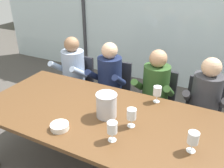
{
  "coord_description": "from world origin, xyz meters",
  "views": [
    {
      "loc": [
        0.99,
        -1.62,
        2.03
      ],
      "look_at": [
        0.0,
        0.35,
        0.92
      ],
      "focal_mm": 37.54,
      "sensor_mm": 36.0,
      "label": 1
    }
  ],
  "objects_px": {
    "person_olive_shirt": "(154,92)",
    "tasting_bowl": "(60,126)",
    "chair_near_curtain": "(78,80)",
    "person_pale_blue_shirt": "(70,73)",
    "chair_right_of_center": "(202,110)",
    "person_navy_polo": "(107,82)",
    "ice_bucket_primary": "(106,105)",
    "wine_glass_by_right_taster": "(112,128)",
    "chair_center": "(157,98)",
    "person_charcoal_jacket": "(204,103)",
    "dining_table": "(96,118)",
    "wine_glass_near_bucket": "(193,139)",
    "wine_glass_center_pour": "(132,115)",
    "chair_left_of_center": "(114,88)",
    "wine_glass_by_left_taster": "(157,92)"
  },
  "relations": [
    {
      "from": "chair_near_curtain",
      "to": "chair_right_of_center",
      "type": "distance_m",
      "value": 1.78
    },
    {
      "from": "person_charcoal_jacket",
      "to": "ice_bucket_primary",
      "type": "height_order",
      "value": "person_charcoal_jacket"
    },
    {
      "from": "chair_left_of_center",
      "to": "person_navy_polo",
      "type": "bearing_deg",
      "value": -102.95
    },
    {
      "from": "person_olive_shirt",
      "to": "person_charcoal_jacket",
      "type": "distance_m",
      "value": 0.58
    },
    {
      "from": "dining_table",
      "to": "chair_right_of_center",
      "type": "bearing_deg",
      "value": 47.53
    },
    {
      "from": "chair_right_of_center",
      "to": "person_pale_blue_shirt",
      "type": "bearing_deg",
      "value": -173.64
    },
    {
      "from": "person_pale_blue_shirt",
      "to": "person_navy_polo",
      "type": "relative_size",
      "value": 1.0
    },
    {
      "from": "wine_glass_center_pour",
      "to": "wine_glass_by_right_taster",
      "type": "height_order",
      "value": "same"
    },
    {
      "from": "chair_right_of_center",
      "to": "wine_glass_by_left_taster",
      "type": "distance_m",
      "value": 0.77
    },
    {
      "from": "person_charcoal_jacket",
      "to": "tasting_bowl",
      "type": "relative_size",
      "value": 7.33
    },
    {
      "from": "person_navy_polo",
      "to": "person_olive_shirt",
      "type": "height_order",
      "value": "same"
    },
    {
      "from": "chair_right_of_center",
      "to": "wine_glass_by_right_taster",
      "type": "relative_size",
      "value": 4.94
    },
    {
      "from": "person_pale_blue_shirt",
      "to": "tasting_bowl",
      "type": "bearing_deg",
      "value": -54.13
    },
    {
      "from": "chair_right_of_center",
      "to": "wine_glass_center_pour",
      "type": "distance_m",
      "value": 1.2
    },
    {
      "from": "person_charcoal_jacket",
      "to": "wine_glass_by_right_taster",
      "type": "relative_size",
      "value": 6.78
    },
    {
      "from": "wine_glass_near_bucket",
      "to": "person_charcoal_jacket",
      "type": "bearing_deg",
      "value": 90.59
    },
    {
      "from": "wine_glass_by_left_taster",
      "to": "wine_glass_center_pour",
      "type": "xyz_separation_m",
      "value": [
        -0.08,
        -0.5,
        0.0
      ]
    },
    {
      "from": "dining_table",
      "to": "wine_glass_center_pour",
      "type": "bearing_deg",
      "value": -6.2
    },
    {
      "from": "chair_center",
      "to": "chair_right_of_center",
      "type": "xyz_separation_m",
      "value": [
        0.56,
        -0.03,
        0.0
      ]
    },
    {
      "from": "chair_right_of_center",
      "to": "person_olive_shirt",
      "type": "bearing_deg",
      "value": -164.15
    },
    {
      "from": "chair_center",
      "to": "ice_bucket_primary",
      "type": "height_order",
      "value": "ice_bucket_primary"
    },
    {
      "from": "chair_right_of_center",
      "to": "person_navy_polo",
      "type": "relative_size",
      "value": 0.73
    },
    {
      "from": "wine_glass_center_pour",
      "to": "ice_bucket_primary",
      "type": "bearing_deg",
      "value": 171.7
    },
    {
      "from": "person_navy_polo",
      "to": "chair_right_of_center",
      "type": "bearing_deg",
      "value": 4.94
    },
    {
      "from": "chair_right_of_center",
      "to": "person_olive_shirt",
      "type": "distance_m",
      "value": 0.61
    },
    {
      "from": "person_olive_shirt",
      "to": "tasting_bowl",
      "type": "relative_size",
      "value": 7.33
    },
    {
      "from": "chair_left_of_center",
      "to": "tasting_bowl",
      "type": "height_order",
      "value": "chair_left_of_center"
    },
    {
      "from": "tasting_bowl",
      "to": "wine_glass_by_right_taster",
      "type": "height_order",
      "value": "wine_glass_by_right_taster"
    },
    {
      "from": "person_pale_blue_shirt",
      "to": "ice_bucket_primary",
      "type": "relative_size",
      "value": 5.06
    },
    {
      "from": "person_pale_blue_shirt",
      "to": "wine_glass_center_pour",
      "type": "distance_m",
      "value": 1.57
    },
    {
      "from": "wine_glass_by_left_taster",
      "to": "wine_glass_near_bucket",
      "type": "relative_size",
      "value": 1.0
    },
    {
      "from": "person_charcoal_jacket",
      "to": "chair_near_curtain",
      "type": "bearing_deg",
      "value": 173.45
    },
    {
      "from": "wine_glass_near_bucket",
      "to": "wine_glass_by_right_taster",
      "type": "relative_size",
      "value": 1.0
    },
    {
      "from": "person_charcoal_jacket",
      "to": "wine_glass_by_right_taster",
      "type": "distance_m",
      "value": 1.28
    },
    {
      "from": "dining_table",
      "to": "person_pale_blue_shirt",
      "type": "bearing_deg",
      "value": 137.47
    },
    {
      "from": "chair_near_curtain",
      "to": "person_pale_blue_shirt",
      "type": "xyz_separation_m",
      "value": [
        -0.02,
        -0.15,
        0.17
      ]
    },
    {
      "from": "chair_center",
      "to": "person_charcoal_jacket",
      "type": "height_order",
      "value": "person_charcoal_jacket"
    },
    {
      "from": "dining_table",
      "to": "wine_glass_near_bucket",
      "type": "height_order",
      "value": "wine_glass_near_bucket"
    },
    {
      "from": "chair_left_of_center",
      "to": "wine_glass_near_bucket",
      "type": "height_order",
      "value": "wine_glass_near_bucket"
    },
    {
      "from": "person_olive_shirt",
      "to": "tasting_bowl",
      "type": "bearing_deg",
      "value": -112.26
    },
    {
      "from": "dining_table",
      "to": "wine_glass_center_pour",
      "type": "height_order",
      "value": "wine_glass_center_pour"
    },
    {
      "from": "ice_bucket_primary",
      "to": "wine_glass_center_pour",
      "type": "bearing_deg",
      "value": -8.3
    },
    {
      "from": "chair_right_of_center",
      "to": "person_olive_shirt",
      "type": "relative_size",
      "value": 0.73
    },
    {
      "from": "chair_near_curtain",
      "to": "wine_glass_center_pour",
      "type": "bearing_deg",
      "value": -31.98
    },
    {
      "from": "dining_table",
      "to": "chair_left_of_center",
      "type": "relative_size",
      "value": 2.7
    },
    {
      "from": "ice_bucket_primary",
      "to": "wine_glass_by_right_taster",
      "type": "bearing_deg",
      "value": -54.42
    },
    {
      "from": "person_pale_blue_shirt",
      "to": "wine_glass_by_left_taster",
      "type": "distance_m",
      "value": 1.43
    },
    {
      "from": "person_pale_blue_shirt",
      "to": "person_navy_polo",
      "type": "height_order",
      "value": "same"
    },
    {
      "from": "wine_glass_center_pour",
      "to": "tasting_bowl",
      "type": "bearing_deg",
      "value": -149.37
    },
    {
      "from": "ice_bucket_primary",
      "to": "wine_glass_by_right_taster",
      "type": "relative_size",
      "value": 1.34
    }
  ]
}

